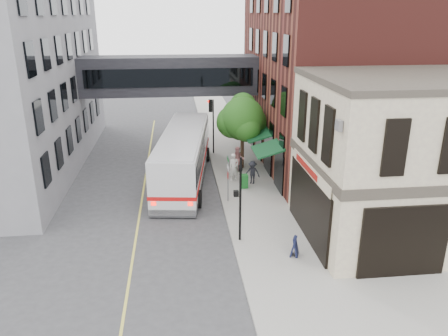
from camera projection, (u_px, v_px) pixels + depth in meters
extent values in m
plane|color=#38383A|center=(238.00, 263.00, 20.74)|extent=(120.00, 120.00, 0.00)
cube|color=gray|center=(237.00, 165.00, 34.04)|extent=(4.00, 60.00, 0.15)
cube|color=tan|center=(408.00, 162.00, 22.21)|extent=(10.00, 8.00, 8.15)
cube|color=#38332B|center=(408.00, 161.00, 22.19)|extent=(10.12, 8.12, 0.50)
cube|color=#38332B|center=(420.00, 78.00, 20.79)|extent=(10.12, 8.12, 0.30)
cube|color=black|center=(308.00, 206.00, 22.42)|extent=(0.14, 6.40, 3.40)
cube|color=black|center=(307.00, 206.00, 22.41)|extent=(0.04, 5.90, 3.00)
cube|color=maroon|center=(306.00, 167.00, 22.32)|extent=(0.03, 3.60, 0.32)
cube|color=#551F1A|center=(339.00, 71.00, 33.51)|extent=(12.00, 18.00, 14.00)
cube|color=#0D3A1E|center=(253.00, 128.00, 32.94)|extent=(1.80, 13.00, 0.40)
cube|color=black|center=(170.00, 75.00, 35.09)|extent=(14.00, 3.00, 3.00)
cube|color=black|center=(170.00, 78.00, 33.64)|extent=(13.00, 0.08, 1.40)
cube|color=black|center=(170.00, 73.00, 36.54)|extent=(13.00, 0.08, 1.40)
cylinder|color=black|center=(240.00, 200.00, 21.85)|extent=(0.12, 0.12, 4.50)
cube|color=black|center=(236.00, 194.00, 21.71)|extent=(0.25, 0.22, 0.30)
imported|color=black|center=(241.00, 165.00, 21.23)|extent=(0.20, 0.16, 1.00)
cylinder|color=black|center=(213.00, 127.00, 35.89)|extent=(0.12, 0.12, 4.50)
cube|color=black|center=(211.00, 123.00, 35.75)|extent=(0.25, 0.22, 0.30)
cube|color=black|center=(210.00, 106.00, 35.28)|extent=(0.28, 0.28, 1.00)
sphere|color=#FF0C05|center=(208.00, 102.00, 35.15)|extent=(0.18, 0.18, 0.18)
cylinder|color=gray|center=(228.00, 178.00, 26.79)|extent=(0.08, 0.08, 3.00)
cube|color=white|center=(228.00, 168.00, 26.55)|extent=(0.03, 0.75, 0.22)
cube|color=#0C591E|center=(228.00, 159.00, 26.36)|extent=(0.03, 0.70, 0.18)
cube|color=#B20C0C|center=(228.00, 175.00, 26.72)|extent=(0.03, 0.30, 0.40)
cylinder|color=#382619|center=(242.00, 150.00, 32.63)|extent=(0.28, 0.28, 2.80)
sphere|color=#265516|center=(243.00, 119.00, 31.82)|extent=(3.20, 3.20, 3.20)
sphere|color=#265516|center=(252.00, 122.00, 32.51)|extent=(2.20, 2.20, 2.20)
sphere|color=#265516|center=(233.00, 122.00, 32.13)|extent=(2.40, 2.40, 2.40)
sphere|color=#265516|center=(243.00, 106.00, 32.13)|extent=(2.00, 2.00, 2.00)
cube|color=#D8CC4C|center=(144.00, 188.00, 29.57)|extent=(0.12, 40.00, 0.01)
cube|color=silver|center=(184.00, 155.00, 30.53)|extent=(4.45, 12.98, 3.21)
cube|color=black|center=(183.00, 148.00, 30.34)|extent=(4.48, 12.77, 1.16)
cube|color=#B20C0C|center=(184.00, 163.00, 30.71)|extent=(4.52, 13.01, 0.24)
cylinder|color=black|center=(153.00, 199.00, 26.60)|extent=(0.48, 1.14, 1.11)
cylinder|color=black|center=(199.00, 199.00, 26.55)|extent=(0.48, 1.14, 1.11)
cylinder|color=black|center=(173.00, 154.00, 34.94)|extent=(0.48, 1.14, 1.11)
cylinder|color=black|center=(207.00, 154.00, 34.88)|extent=(0.48, 1.14, 1.11)
imported|color=silver|center=(234.00, 167.00, 30.32)|extent=(0.82, 0.67, 1.94)
imported|color=#D38988|center=(238.00, 160.00, 31.88)|extent=(1.00, 0.81, 1.95)
imported|color=black|center=(252.00, 172.00, 29.80)|extent=(1.20, 1.00, 1.61)
cube|color=#166221|center=(244.00, 181.00, 29.19)|extent=(0.49, 0.44, 0.92)
cube|color=black|center=(295.00, 247.00, 20.98)|extent=(0.53, 0.63, 0.96)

